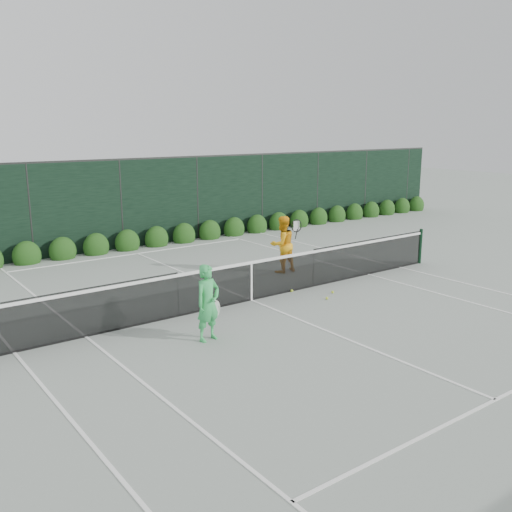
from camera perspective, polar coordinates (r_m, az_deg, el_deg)
ground at (r=13.86m, az=-0.46°, el=-4.46°), size 80.00×80.00×0.00m
tennis_net at (r=13.69m, az=-0.55°, el=-2.35°), size 12.90×0.10×1.07m
player_woman at (r=11.19m, az=-4.83°, el=-4.69°), size 0.66×0.46×1.53m
player_man at (r=16.33m, az=2.65°, el=1.18°), size 0.90×0.64×1.63m
court_lines at (r=13.85m, az=-0.46°, el=-4.43°), size 11.03×23.83×0.01m
windscreen_fence at (r=11.45m, az=7.55°, el=-0.45°), size 32.00×21.07×3.06m
hedge_row at (r=19.85m, az=-12.74°, el=1.27°), size 31.66×0.65×0.94m
tennis_balls at (r=13.93m, az=3.62°, el=-4.24°), size 3.51×1.06×0.07m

